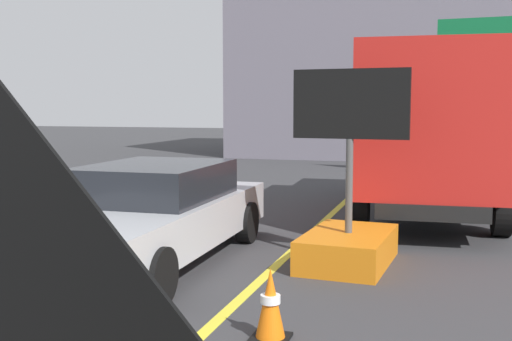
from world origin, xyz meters
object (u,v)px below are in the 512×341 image
traffic_cone_mid_lane (270,305)px  arrow_board_trailer (348,230)px  pickup_car (151,213)px  box_truck (429,127)px  highway_guide_sign (504,64)px

traffic_cone_mid_lane → arrow_board_trailer: bearing=84.9°
pickup_car → arrow_board_trailer: bearing=14.7°
arrow_board_trailer → pickup_car: bearing=-165.3°
box_truck → pickup_car: size_ratio=1.43×
box_truck → highway_guide_sign: size_ratio=1.46×
box_truck → traffic_cone_mid_lane: size_ratio=10.54×
box_truck → pickup_car: box_truck is taller
arrow_board_trailer → box_truck: bearing=78.7°
pickup_car → box_truck: bearing=55.6°
arrow_board_trailer → box_truck: size_ratio=0.37×
highway_guide_sign → box_truck: bearing=-105.7°
arrow_board_trailer → traffic_cone_mid_lane: bearing=-95.1°
pickup_car → traffic_cone_mid_lane: bearing=-44.1°
pickup_car → highway_guide_sign: (5.49, 12.01, 2.72)m
box_truck → highway_guide_sign: bearing=74.3°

